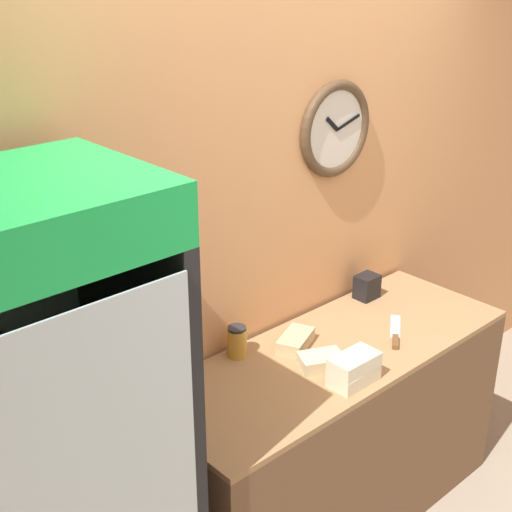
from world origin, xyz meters
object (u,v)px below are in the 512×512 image
object	(u,v)px
condiment_jar	(237,342)
napkin_dispenser	(367,287)
beverage_cooler	(39,456)
sandwich_stack_middle	(354,363)
chefs_knife	(395,336)
sandwich_stack_bottom	(354,376)
sandwich_flat_left	(296,341)
sandwich_flat_right	(321,361)

from	to	relation	value
condiment_jar	napkin_dispenser	size ratio (longest dim) A/B	1.14
beverage_cooler	sandwich_stack_middle	size ratio (longest dim) A/B	9.54
napkin_dispenser	chefs_knife	bearing A→B (deg)	-121.48
sandwich_stack_bottom	napkin_dispenser	size ratio (longest dim) A/B	1.69
beverage_cooler	sandwich_stack_bottom	bearing A→B (deg)	-11.22
chefs_knife	sandwich_flat_left	bearing A→B (deg)	148.04
sandwich_stack_bottom	napkin_dispenser	distance (m)	0.76
sandwich_stack_bottom	sandwich_flat_right	distance (m)	0.16
beverage_cooler	sandwich_stack_middle	bearing A→B (deg)	-11.22
sandwich_stack_bottom	napkin_dispenser	bearing A→B (deg)	35.70
sandwich_flat_right	chefs_knife	size ratio (longest dim) A/B	0.78
beverage_cooler	chefs_knife	size ratio (longest dim) A/B	7.21
sandwich_flat_right	sandwich_flat_left	bearing A→B (deg)	78.41
sandwich_flat_left	condiment_jar	world-z (taller)	condiment_jar
sandwich_flat_right	sandwich_stack_bottom	bearing A→B (deg)	-85.80
sandwich_stack_bottom	condiment_jar	size ratio (longest dim) A/B	1.48
sandwich_stack_middle	napkin_dispenser	size ratio (longest dim) A/B	1.70
sandwich_stack_bottom	napkin_dispenser	xyz separation A→B (m)	(0.61, 0.44, 0.03)
beverage_cooler	condiment_jar	size ratio (longest dim) A/B	14.20
sandwich_stack_middle	condiment_jar	xyz separation A→B (m)	(-0.21, 0.46, -0.02)
beverage_cooler	chefs_knife	distance (m)	1.62
sandwich_stack_bottom	sandwich_flat_left	bearing A→B (deg)	85.77
sandwich_stack_middle	sandwich_flat_right	world-z (taller)	sandwich_stack_middle
sandwich_flat_left	chefs_knife	distance (m)	0.45
chefs_knife	napkin_dispenser	world-z (taller)	napkin_dispenser
beverage_cooler	napkin_dispenser	xyz separation A→B (m)	(1.81, 0.20, -0.10)
condiment_jar	sandwich_flat_left	bearing A→B (deg)	-26.17
beverage_cooler	sandwich_flat_left	bearing A→B (deg)	5.05
beverage_cooler	sandwich_flat_left	distance (m)	1.24
chefs_knife	condiment_jar	size ratio (longest dim) A/B	1.97
sandwich_stack_middle	chefs_knife	distance (m)	0.43
beverage_cooler	condiment_jar	xyz separation A→B (m)	(0.99, 0.22, -0.09)
sandwich_stack_middle	napkin_dispenser	bearing A→B (deg)	35.70
sandwich_flat_left	napkin_dispenser	distance (m)	0.60
beverage_cooler	sandwich_flat_left	xyz separation A→B (m)	(1.22, 0.11, -0.13)
beverage_cooler	chefs_knife	bearing A→B (deg)	-4.66
sandwich_flat_right	chefs_knife	bearing A→B (deg)	-7.57
chefs_knife	napkin_dispenser	distance (m)	0.39
condiment_jar	sandwich_stack_bottom	bearing A→B (deg)	-65.76
beverage_cooler	napkin_dispenser	world-z (taller)	beverage_cooler
sandwich_stack_middle	condiment_jar	size ratio (longest dim) A/B	1.49
sandwich_stack_bottom	sandwich_flat_left	world-z (taller)	sandwich_stack_bottom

